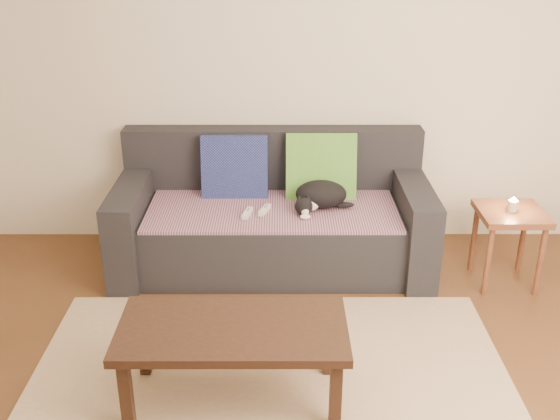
{
  "coord_description": "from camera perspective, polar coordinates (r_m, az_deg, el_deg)",
  "views": [
    {
      "loc": [
        0.05,
        -2.52,
        2.17
      ],
      "look_at": [
        0.05,
        1.2,
        0.55
      ],
      "focal_mm": 42.0,
      "sensor_mm": 36.0,
      "label": 1
    }
  ],
  "objects": [
    {
      "name": "sofa",
      "position": [
        4.5,
        -0.64,
        -0.92
      ],
      "size": [
        2.1,
        0.94,
        0.87
      ],
      "color": "#232328",
      "rests_on": "ground"
    },
    {
      "name": "ground",
      "position": [
        3.33,
        -0.88,
        -17.17
      ],
      "size": [
        4.5,
        4.5,
        0.0
      ],
      "primitive_type": "plane",
      "color": "brown",
      "rests_on": "ground"
    },
    {
      "name": "cushion_navy",
      "position": [
        4.55,
        -3.96,
        3.64
      ],
      "size": [
        0.46,
        0.19,
        0.47
      ],
      "primitive_type": "cube",
      "rotation": [
        -0.17,
        0.0,
        0.0
      ],
      "color": "#111047",
      "rests_on": "throw_blanket"
    },
    {
      "name": "throw_blanket",
      "position": [
        4.37,
        -0.66,
        0.02
      ],
      "size": [
        1.66,
        0.74,
        0.02
      ],
      "primitive_type": "cube",
      "color": "#442A4F",
      "rests_on": "sofa"
    },
    {
      "name": "side_table",
      "position": [
        4.43,
        19.39,
        -1.13
      ],
      "size": [
        0.41,
        0.41,
        0.51
      ],
      "color": "brown",
      "rests_on": "ground"
    },
    {
      "name": "cat",
      "position": [
        4.35,
        3.48,
        1.27
      ],
      "size": [
        0.42,
        0.38,
        0.18
      ],
      "rotation": [
        0.0,
        0.0,
        0.26
      ],
      "color": "black",
      "rests_on": "throw_blanket"
    },
    {
      "name": "coffee_table",
      "position": [
        3.18,
        -4.14,
        -10.86
      ],
      "size": [
        1.09,
        0.54,
        0.44
      ],
      "color": "black",
      "rests_on": "rug"
    },
    {
      "name": "candle",
      "position": [
        4.38,
        19.61,
        0.38
      ],
      "size": [
        0.06,
        0.06,
        0.09
      ],
      "color": "beige",
      "rests_on": "side_table"
    },
    {
      "name": "rug",
      "position": [
        3.44,
        -0.85,
        -15.47
      ],
      "size": [
        2.5,
        1.8,
        0.01
      ],
      "primitive_type": "cube",
      "color": "tan",
      "rests_on": "ground"
    },
    {
      "name": "wii_remote_a",
      "position": [
        4.26,
        -2.86,
        -0.27
      ],
      "size": [
        0.07,
        0.15,
        0.03
      ],
      "primitive_type": "cube",
      "rotation": [
        0.0,
        0.0,
        1.35
      ],
      "color": "white",
      "rests_on": "throw_blanket"
    },
    {
      "name": "back_wall",
      "position": [
        4.61,
        -0.65,
        12.62
      ],
      "size": [
        4.5,
        0.04,
        2.6
      ],
      "primitive_type": "cube",
      "color": "beige",
      "rests_on": "ground"
    },
    {
      "name": "cushion_green",
      "position": [
        4.54,
        3.57,
        3.65
      ],
      "size": [
        0.48,
        0.24,
        0.5
      ],
      "primitive_type": "cube",
      "rotation": [
        -0.26,
        0.0,
        0.0
      ],
      "color": "#0D5638",
      "rests_on": "throw_blanket"
    },
    {
      "name": "wii_remote_b",
      "position": [
        4.3,
        -1.36,
        0.01
      ],
      "size": [
        0.08,
        0.15,
        0.03
      ],
      "primitive_type": "cube",
      "rotation": [
        0.0,
        0.0,
        1.23
      ],
      "color": "white",
      "rests_on": "throw_blanket"
    }
  ]
}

